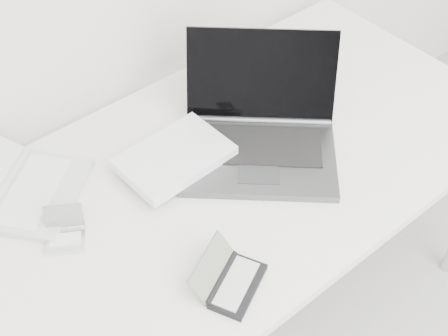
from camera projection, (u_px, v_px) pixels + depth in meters
desk at (223, 183)px, 1.60m from camera, size 1.60×0.80×0.73m
laptop_large at (235, 140)px, 1.59m from camera, size 0.61×0.53×0.25m
netbook_open_white at (20, 188)px, 1.50m from camera, size 0.41×0.42×0.09m
pda_silver at (65, 234)px, 1.41m from camera, size 0.12×0.12×0.07m
palmtop_charcoal at (231, 281)px, 1.32m from camera, size 0.19×0.17×0.07m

